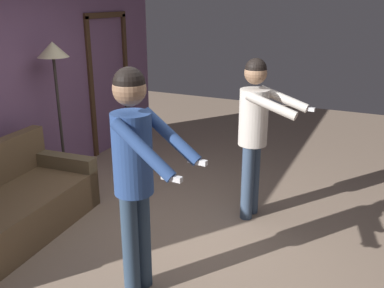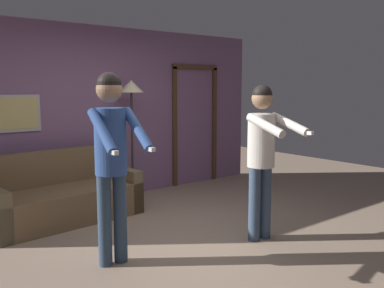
% 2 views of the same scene
% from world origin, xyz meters
% --- Properties ---
extents(ground_plane, '(12.00, 12.00, 0.00)m').
position_xyz_m(ground_plane, '(0.00, 0.00, 0.00)').
color(ground_plane, gray).
extents(couch, '(1.96, 1.00, 0.87)m').
position_xyz_m(couch, '(-0.68, 1.56, 0.28)').
color(couch, brown).
rests_on(couch, ground_plane).
extents(torchiere_lamp, '(0.37, 0.37, 1.80)m').
position_xyz_m(torchiere_lamp, '(0.58, 1.90, 1.54)').
color(torchiere_lamp, '#332D28').
rests_on(torchiere_lamp, ground_plane).
extents(person_standing_left, '(0.47, 0.70, 1.84)m').
position_xyz_m(person_standing_left, '(-0.83, -0.09, 1.13)').
color(person_standing_left, '#31465F').
rests_on(person_standing_left, ground_plane).
extents(person_standing_right, '(0.48, 0.74, 1.73)m').
position_xyz_m(person_standing_right, '(0.78, -0.52, 1.05)').
color(person_standing_right, '#3B4F6A').
rests_on(person_standing_right, ground_plane).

